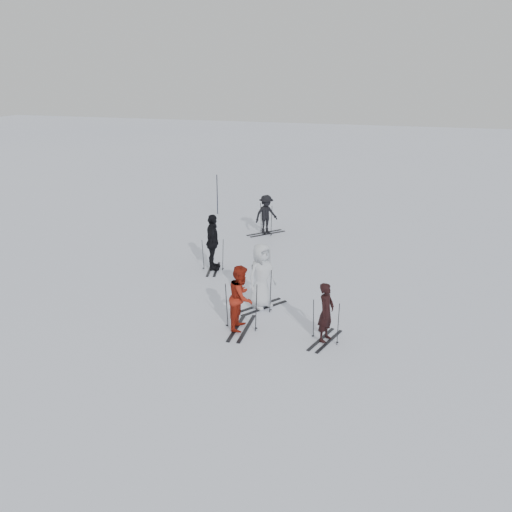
{
  "coord_description": "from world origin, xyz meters",
  "views": [
    {
      "loc": [
        5.6,
        -15.38,
        6.64
      ],
      "look_at": [
        0.0,
        1.0,
        1.0
      ],
      "focal_mm": 40.0,
      "sensor_mm": 36.0,
      "label": 1
    }
  ],
  "objects": [
    {
      "name": "ground",
      "position": [
        0.0,
        0.0,
        0.0
      ],
      "size": [
        120.0,
        120.0,
        0.0
      ],
      "primitive_type": "plane",
      "color": "silver",
      "rests_on": "ground"
    },
    {
      "name": "skier_near_dark",
      "position": [
        2.98,
        -2.21,
        0.78
      ],
      "size": [
        0.49,
        0.63,
        1.55
      ],
      "primitive_type": "imported",
      "rotation": [
        0.0,
        0.0,
        1.35
      ],
      "color": "black",
      "rests_on": "ground"
    },
    {
      "name": "skier_red",
      "position": [
        0.69,
        -2.22,
        0.88
      ],
      "size": [
        0.75,
        0.92,
        1.76
      ],
      "primitive_type": "imported",
      "rotation": [
        0.0,
        0.0,
        1.67
      ],
      "color": "maroon",
      "rests_on": "ground"
    },
    {
      "name": "skier_grey",
      "position": [
        0.74,
        -0.66,
        0.96
      ],
      "size": [
        1.01,
        1.12,
        1.93
      ],
      "primitive_type": "imported",
      "rotation": [
        0.0,
        0.0,
        1.03
      ],
      "color": "silver",
      "rests_on": "ground"
    },
    {
      "name": "skier_uphill_left",
      "position": [
        -1.91,
        1.96,
        0.98
      ],
      "size": [
        0.77,
        1.23,
        1.95
      ],
      "primitive_type": "imported",
      "rotation": [
        0.0,
        0.0,
        1.85
      ],
      "color": "black",
      "rests_on": "ground"
    },
    {
      "name": "skier_uphill_far",
      "position": [
        -1.59,
        6.99,
        0.82
      ],
      "size": [
        1.14,
        1.21,
        1.65
      ],
      "primitive_type": "imported",
      "rotation": [
        0.0,
        0.0,
        0.9
      ],
      "color": "black",
      "rests_on": "ground"
    },
    {
      "name": "skis_near_dark",
      "position": [
        2.98,
        -2.21,
        0.56
      ],
      "size": [
        1.69,
        1.14,
        1.13
      ],
      "primitive_type": null,
      "rotation": [
        0.0,
        0.0,
        1.35
      ],
      "color": "black",
      "rests_on": "ground"
    },
    {
      "name": "skis_red",
      "position": [
        0.69,
        -2.22,
        0.66
      ],
      "size": [
        1.91,
        1.14,
        1.33
      ],
      "primitive_type": null,
      "rotation": [
        0.0,
        0.0,
        1.67
      ],
      "color": "black",
      "rests_on": "ground"
    },
    {
      "name": "skis_grey",
      "position": [
        0.74,
        -0.66,
        0.64
      ],
      "size": [
        2.0,
        1.71,
        1.29
      ],
      "primitive_type": null,
      "rotation": [
        0.0,
        0.0,
        1.03
      ],
      "color": "black",
      "rests_on": "ground"
    },
    {
      "name": "skis_uphill_left",
      "position": [
        -1.91,
        1.96,
        0.57
      ],
      "size": [
        1.72,
        1.22,
        1.14
      ],
      "primitive_type": null,
      "rotation": [
        0.0,
        0.0,
        1.85
      ],
      "color": "black",
      "rests_on": "ground"
    },
    {
      "name": "skis_uphill_far",
      "position": [
        -1.59,
        6.99,
        0.66
      ],
      "size": [
        2.01,
        1.88,
        1.32
      ],
      "primitive_type": null,
      "rotation": [
        0.0,
        0.0,
        0.9
      ],
      "color": "black",
      "rests_on": "ground"
    },
    {
      "name": "piste_marker",
      "position": [
        -4.92,
        9.6,
        0.96
      ],
      "size": [
        0.05,
        0.05,
        1.91
      ],
      "primitive_type": "cylinder",
      "rotation": [
        0.0,
        0.0,
        -0.2
      ],
      "color": "black",
      "rests_on": "ground"
    }
  ]
}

